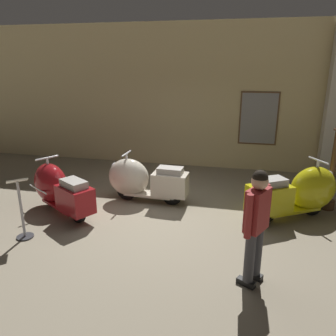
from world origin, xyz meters
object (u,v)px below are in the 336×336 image
(scooter_1, at_px, (141,180))
(scooter_2, at_px, (300,192))
(scooter_0, at_px, (58,188))
(info_stanchion, at_px, (22,213))
(visitor_0, at_px, (256,220))

(scooter_1, relative_size, scooter_2, 0.95)
(scooter_0, distance_m, info_stanchion, 1.08)
(scooter_0, bearing_deg, visitor_0, -170.13)
(scooter_0, xyz_separation_m, info_stanchion, (-0.03, -1.08, -0.03))
(info_stanchion, bearing_deg, scooter_2, 21.78)
(scooter_0, height_order, info_stanchion, info_stanchion)
(scooter_1, height_order, info_stanchion, info_stanchion)
(scooter_0, xyz_separation_m, scooter_2, (4.58, 0.76, 0.03))
(scooter_1, bearing_deg, info_stanchion, 55.12)
(scooter_1, height_order, visitor_0, visitor_0)
(scooter_1, distance_m, visitor_0, 3.25)
(visitor_0, relative_size, info_stanchion, 1.47)
(scooter_1, height_order, scooter_2, scooter_2)
(scooter_0, relative_size, scooter_2, 0.95)
(scooter_0, bearing_deg, scooter_1, -118.29)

